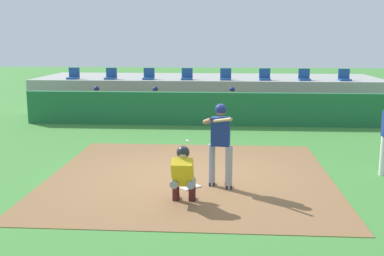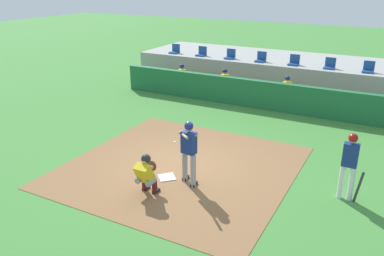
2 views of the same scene
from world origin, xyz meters
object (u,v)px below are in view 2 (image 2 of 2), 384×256
(catcher_crouched, at_px, (147,173))
(dugout_player_1, at_px, (223,83))
(stadium_seat_6, at_px, (368,69))
(batter_at_plate, at_px, (189,149))
(dugout_player_0, at_px, (181,77))
(dugout_player_2, at_px, (286,91))
(stadium_seat_4, at_px, (294,62))
(stadium_seat_0, at_px, (175,51))
(stadium_seat_3, at_px, (261,59))
(stadium_seat_1, at_px, (202,53))
(home_plate, at_px, (167,177))
(stadium_seat_5, at_px, (330,65))
(stadium_seat_2, at_px, (230,56))
(on_deck_batter, at_px, (350,162))

(catcher_crouched, xyz_separation_m, dugout_player_1, (-1.88, 9.11, 0.06))
(catcher_crouched, distance_m, stadium_seat_6, 11.90)
(catcher_crouched, height_order, stadium_seat_6, stadium_seat_6)
(batter_at_plate, relative_size, dugout_player_0, 1.39)
(catcher_crouched, bearing_deg, stadium_seat_6, 69.95)
(dugout_player_1, xyz_separation_m, stadium_seat_6, (5.95, 2.03, 0.86))
(dugout_player_2, bearing_deg, stadium_seat_4, 96.85)
(stadium_seat_0, height_order, stadium_seat_3, same)
(dugout_player_1, bearing_deg, stadium_seat_4, 37.04)
(stadium_seat_4, bearing_deg, stadium_seat_1, 180.00)
(home_plate, relative_size, dugout_player_1, 0.34)
(stadium_seat_0, relative_size, stadium_seat_3, 1.00)
(stadium_seat_0, xyz_separation_m, stadium_seat_6, (9.75, 0.00, 0.00))
(stadium_seat_0, bearing_deg, dugout_player_0, -53.42)
(stadium_seat_0, relative_size, stadium_seat_6, 1.00)
(home_plate, relative_size, batter_at_plate, 0.24)
(stadium_seat_1, bearing_deg, stadium_seat_5, 0.00)
(catcher_crouched, xyz_separation_m, stadium_seat_0, (-5.68, 11.14, 0.93))
(batter_at_plate, relative_size, stadium_seat_1, 3.76)
(dugout_player_2, relative_size, stadium_seat_2, 2.71)
(batter_at_plate, relative_size, stadium_seat_2, 3.76)
(dugout_player_1, height_order, stadium_seat_0, stadium_seat_0)
(batter_at_plate, xyz_separation_m, stadium_seat_4, (0.12, 10.16, 0.50))
(dugout_player_2, bearing_deg, home_plate, -97.39)
(on_deck_batter, distance_m, stadium_seat_6, 9.01)
(catcher_crouched, height_order, dugout_player_0, dugout_player_0)
(catcher_crouched, bearing_deg, dugout_player_1, 101.67)
(dugout_player_2, relative_size, stadium_seat_6, 2.71)
(stadium_seat_0, relative_size, stadium_seat_5, 1.00)
(home_plate, xyz_separation_m, stadium_seat_5, (2.44, 10.18, 1.51))
(stadium_seat_5, bearing_deg, home_plate, -103.47)
(home_plate, xyz_separation_m, stadium_seat_3, (-0.81, 10.18, 1.51))
(stadium_seat_6, bearing_deg, on_deck_batter, -86.75)
(on_deck_batter, xyz_separation_m, stadium_seat_6, (-0.51, 8.98, 0.51))
(dugout_player_0, distance_m, stadium_seat_4, 5.46)
(dugout_player_0, distance_m, stadium_seat_2, 2.81)
(home_plate, height_order, dugout_player_0, dugout_player_0)
(dugout_player_2, bearing_deg, batter_at_plate, -92.58)
(dugout_player_1, distance_m, stadium_seat_3, 2.45)
(on_deck_batter, xyz_separation_m, stadium_seat_2, (-7.01, 8.98, 0.51))
(stadium_seat_4, bearing_deg, stadium_seat_6, 0.00)
(stadium_seat_1, bearing_deg, batter_at_plate, -64.93)
(stadium_seat_1, height_order, stadium_seat_3, same)
(stadium_seat_0, distance_m, stadium_seat_6, 9.75)
(dugout_player_0, xyz_separation_m, stadium_seat_4, (4.99, 2.03, 0.86))
(stadium_seat_4, relative_size, stadium_seat_6, 1.00)
(batter_at_plate, xyz_separation_m, stadium_seat_5, (1.75, 10.16, 0.50))
(home_plate, distance_m, stadium_seat_6, 11.06)
(dugout_player_1, distance_m, stadium_seat_2, 2.28)
(home_plate, relative_size, stadium_seat_5, 0.92)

